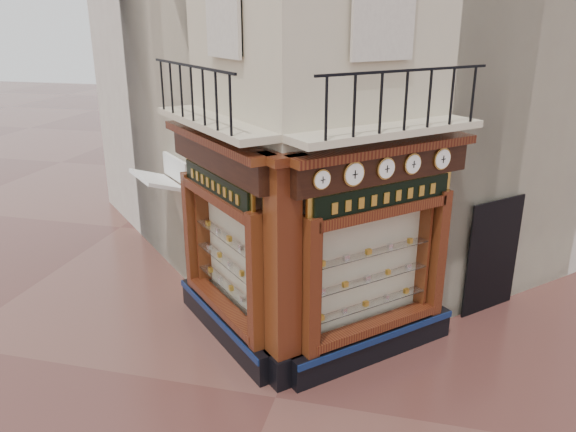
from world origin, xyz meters
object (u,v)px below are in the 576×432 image
(awning, at_px, (165,284))
(signboard_left, at_px, (217,185))
(signboard_right, at_px, (384,197))
(clock_c, at_px, (386,168))
(clock_b, at_px, (354,174))
(clock_e, at_px, (442,159))
(clock_a, at_px, (322,179))
(clock_d, at_px, (412,164))
(corner_pilaster, at_px, (283,277))

(awning, relative_size, signboard_left, 0.69)
(signboard_left, height_order, signboard_right, signboard_right)
(clock_c, height_order, awning, clock_c)
(clock_b, distance_m, awning, 6.35)
(clock_e, height_order, signboard_left, clock_e)
(clock_a, relative_size, clock_b, 0.79)
(clock_d, xyz_separation_m, awning, (-5.45, 1.60, -3.62))
(corner_pilaster, relative_size, clock_a, 12.71)
(clock_a, height_order, awning, clock_a)
(clock_a, height_order, signboard_left, clock_a)
(clock_a, bearing_deg, signboard_left, 108.76)
(signboard_right, bearing_deg, awning, 114.77)
(clock_a, xyz_separation_m, signboard_right, (0.86, 1.02, -0.52))
(clock_e, distance_m, awning, 7.04)
(clock_d, relative_size, clock_e, 0.93)
(corner_pilaster, relative_size, clock_b, 10.05)
(clock_b, height_order, awning, clock_b)
(clock_d, bearing_deg, clock_b, -180.00)
(clock_c, distance_m, clock_e, 1.24)
(clock_a, height_order, clock_b, clock_b)
(corner_pilaster, distance_m, signboard_left, 2.12)
(clock_b, bearing_deg, clock_e, 0.00)
(corner_pilaster, relative_size, signboard_right, 1.83)
(corner_pilaster, xyz_separation_m, clock_c, (1.47, 0.87, 1.67))
(clock_c, xyz_separation_m, awning, (-5.05, 2.00, -3.62))
(signboard_right, bearing_deg, signboard_left, 135.00)
(corner_pilaster, distance_m, clock_c, 2.39)
(clock_a, distance_m, clock_b, 0.60)
(clock_c, bearing_deg, clock_e, 0.00)
(clock_b, xyz_separation_m, clock_e, (1.33, 1.33, 0.00))
(signboard_left, relative_size, signboard_right, 0.92)
(clock_a, relative_size, clock_e, 0.82)
(clock_a, bearing_deg, signboard_right, 4.76)
(corner_pilaster, bearing_deg, signboard_right, -10.25)
(clock_c, relative_size, clock_d, 1.01)
(clock_c, xyz_separation_m, signboard_right, (-0.01, 0.14, -0.52))
(clock_c, distance_m, awning, 6.53)
(clock_e, distance_m, signboard_left, 3.92)
(clock_d, bearing_deg, awning, 118.65)
(clock_b, bearing_deg, corner_pilaster, 157.27)
(corner_pilaster, bearing_deg, clock_b, -22.73)
(signboard_left, bearing_deg, clock_a, -161.24)
(clock_a, bearing_deg, clock_c, 0.00)
(clock_b, xyz_separation_m, clock_c, (0.45, 0.45, 0.00))
(clock_a, height_order, signboard_right, clock_a)
(clock_e, bearing_deg, corner_pilaster, 171.61)
(clock_c, bearing_deg, awning, 113.40)
(clock_b, height_order, clock_c, clock_b)
(clock_a, distance_m, clock_d, 1.80)
(clock_b, height_order, signboard_right, clock_b)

